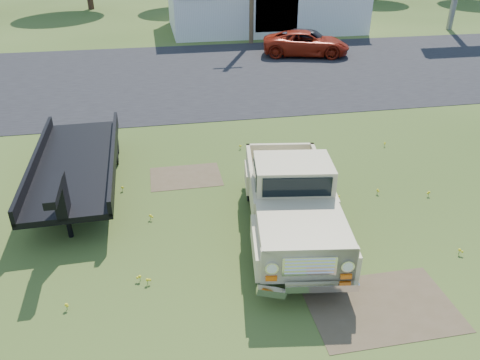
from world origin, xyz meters
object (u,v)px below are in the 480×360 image
flatbed_trailer (75,159)px  red_pickup (306,44)px  vintage_pickup_truck (291,198)px  dark_sedan (309,40)px

flatbed_trailer → red_pickup: size_ratio=1.33×
vintage_pickup_truck → red_pickup: (6.19, 18.06, -0.30)m
vintage_pickup_truck → flatbed_trailer: (-5.55, 3.47, -0.09)m
vintage_pickup_truck → flatbed_trailer: 6.55m
red_pickup → dark_sedan: (0.46, 0.87, -0.00)m
flatbed_trailer → red_pickup: flatbed_trailer is taller
vintage_pickup_truck → dark_sedan: vintage_pickup_truck is taller
flatbed_trailer → dark_sedan: flatbed_trailer is taller
red_pickup → dark_sedan: bearing=-12.9°
dark_sedan → flatbed_trailer: bearing=163.8°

